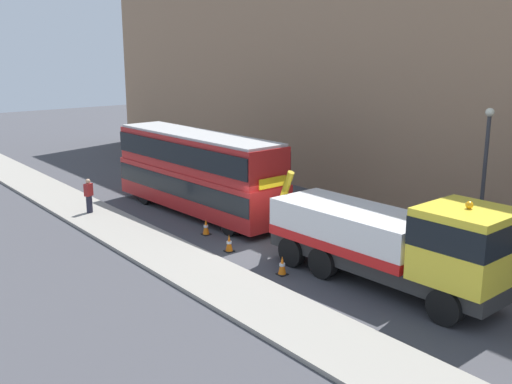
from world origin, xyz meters
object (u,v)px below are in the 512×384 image
object	(u,v)px
recovery_tow_truck	(392,240)
street_lamp	(485,166)
pedestrian_onlooker	(89,196)
traffic_cone_midway	(229,244)
double_decker_bus	(197,170)
traffic_cone_near_truck	(282,266)
traffic_cone_near_bus	(206,227)

from	to	relation	value
recovery_tow_truck	street_lamp	xyz separation A→B (m)	(-0.54, 6.34, 1.71)
recovery_tow_truck	pedestrian_onlooker	distance (m)	15.89
traffic_cone_midway	pedestrian_onlooker	bearing A→B (deg)	-165.24
double_decker_bus	pedestrian_onlooker	world-z (taller)	double_decker_bus
recovery_tow_truck	traffic_cone_near_truck	size ratio (longest dim) A/B	14.16
double_decker_bus	pedestrian_onlooker	xyz separation A→B (m)	(-2.99, -4.47, -1.25)
traffic_cone_midway	traffic_cone_near_truck	xyz separation A→B (m)	(3.29, 0.04, 0.00)
traffic_cone_near_truck	recovery_tow_truck	bearing A→B (deg)	33.51
recovery_tow_truck	double_decker_bus	world-z (taller)	double_decker_bus
pedestrian_onlooker	traffic_cone_midway	bearing A→B (deg)	-10.74
traffic_cone_near_bus	traffic_cone_midway	size ratio (longest dim) A/B	1.00
recovery_tow_truck	traffic_cone_midway	xyz separation A→B (m)	(-6.55, -2.20, -1.42)
pedestrian_onlooker	traffic_cone_near_truck	xyz separation A→B (m)	(11.96, 2.33, -0.64)
traffic_cone_near_bus	traffic_cone_near_truck	world-z (taller)	same
traffic_cone_midway	street_lamp	xyz separation A→B (m)	(6.01, 8.54, 3.13)
recovery_tow_truck	traffic_cone_midway	distance (m)	7.06
traffic_cone_near_truck	street_lamp	distance (m)	9.46
street_lamp	pedestrian_onlooker	bearing A→B (deg)	-143.59
recovery_tow_truck	traffic_cone_near_truck	distance (m)	4.16
pedestrian_onlooker	street_lamp	xyz separation A→B (m)	(14.68, 10.83, 2.49)
pedestrian_onlooker	street_lamp	size ratio (longest dim) A/B	0.29
pedestrian_onlooker	traffic_cone_near_truck	size ratio (longest dim) A/B	2.38
traffic_cone_midway	traffic_cone_near_truck	distance (m)	3.29
pedestrian_onlooker	recovery_tow_truck	bearing A→B (deg)	-9.07
traffic_cone_midway	street_lamp	bearing A→B (deg)	54.88
traffic_cone_near_bus	recovery_tow_truck	bearing A→B (deg)	10.64
traffic_cone_near_bus	street_lamp	xyz separation A→B (m)	(8.48, 8.03, 3.13)
pedestrian_onlooker	traffic_cone_near_bus	world-z (taller)	pedestrian_onlooker
traffic_cone_near_truck	traffic_cone_near_bus	bearing A→B (deg)	175.36
recovery_tow_truck	double_decker_bus	size ratio (longest dim) A/B	0.92
traffic_cone_near_bus	street_lamp	size ratio (longest dim) A/B	0.12
double_decker_bus	street_lamp	world-z (taller)	street_lamp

